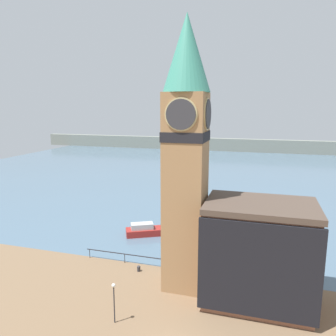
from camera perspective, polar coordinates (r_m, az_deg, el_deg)
water at (r=93.83m, az=12.74°, el=-0.38°), size 160.00×120.00×0.00m
far_shoreline at (r=132.99m, az=13.96°, el=3.84°), size 180.00×3.00×5.00m
pier_railing at (r=38.63m, az=-7.57°, el=-14.78°), size 9.51×0.08×1.09m
clock_tower at (r=30.20m, az=3.13°, el=3.17°), size 4.28×4.28×25.46m
pier_building at (r=31.14m, az=15.50°, el=-14.07°), size 9.65×6.90×9.24m
boat_near at (r=46.18m, az=-3.31°, el=-10.76°), size 7.01×4.92×1.69m
mooring_bollard_near at (r=36.97m, az=-5.13°, el=-16.99°), size 0.37×0.37×0.65m
lamp_post at (r=28.70m, az=-9.41°, el=-20.98°), size 0.32×0.32×3.48m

